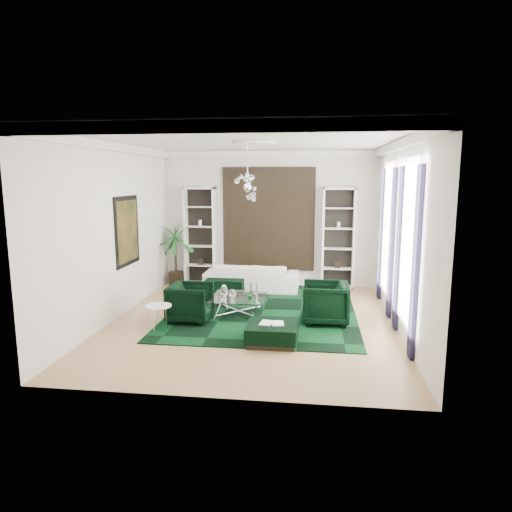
# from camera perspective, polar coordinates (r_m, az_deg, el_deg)

# --- Properties ---
(floor) EXTENTS (6.00, 7.00, 0.02)m
(floor) POSITION_cam_1_polar(r_m,az_deg,el_deg) (9.92, -0.46, -8.24)
(floor) COLOR tan
(floor) RESTS_ON ground
(ceiling) EXTENTS (6.00, 7.00, 0.02)m
(ceiling) POSITION_cam_1_polar(r_m,az_deg,el_deg) (9.47, -0.49, 14.33)
(ceiling) COLOR white
(ceiling) RESTS_ON ground
(wall_back) EXTENTS (6.00, 0.02, 3.80)m
(wall_back) POSITION_cam_1_polar(r_m,az_deg,el_deg) (12.98, 1.61, 4.64)
(wall_back) COLOR silver
(wall_back) RESTS_ON ground
(wall_front) EXTENTS (6.00, 0.02, 3.80)m
(wall_front) POSITION_cam_1_polar(r_m,az_deg,el_deg) (6.09, -4.91, -1.20)
(wall_front) COLOR silver
(wall_front) RESTS_ON ground
(wall_left) EXTENTS (0.02, 7.00, 3.80)m
(wall_left) POSITION_cam_1_polar(r_m,az_deg,el_deg) (10.35, -17.25, 2.91)
(wall_left) COLOR silver
(wall_left) RESTS_ON ground
(wall_right) EXTENTS (0.02, 7.00, 3.80)m
(wall_right) POSITION_cam_1_polar(r_m,az_deg,el_deg) (9.58, 17.67, 2.37)
(wall_right) COLOR silver
(wall_right) RESTS_ON ground
(crown_molding) EXTENTS (6.00, 7.00, 0.18)m
(crown_molding) POSITION_cam_1_polar(r_m,az_deg,el_deg) (9.46, -0.49, 13.67)
(crown_molding) COLOR white
(crown_molding) RESTS_ON ceiling
(ceiling_medallion) EXTENTS (0.90, 0.90, 0.05)m
(ceiling_medallion) POSITION_cam_1_polar(r_m,az_deg,el_deg) (9.76, -0.25, 13.96)
(ceiling_medallion) COLOR white
(ceiling_medallion) RESTS_ON ceiling
(tapestry) EXTENTS (2.50, 0.06, 2.80)m
(tapestry) POSITION_cam_1_polar(r_m,az_deg,el_deg) (12.93, 1.58, 4.62)
(tapestry) COLOR black
(tapestry) RESTS_ON wall_back
(shelving_left) EXTENTS (0.90, 0.38, 2.80)m
(shelving_left) POSITION_cam_1_polar(r_m,az_deg,el_deg) (13.17, -6.97, 2.46)
(shelving_left) COLOR white
(shelving_left) RESTS_ON floor
(shelving_right) EXTENTS (0.90, 0.38, 2.80)m
(shelving_right) POSITION_cam_1_polar(r_m,az_deg,el_deg) (12.79, 10.24, 2.16)
(shelving_right) COLOR white
(shelving_right) RESTS_ON floor
(painting) EXTENTS (0.04, 1.30, 1.60)m
(painting) POSITION_cam_1_polar(r_m,az_deg,el_deg) (10.88, -15.75, 3.03)
(painting) COLOR black
(painting) RESTS_ON wall_left
(window_near) EXTENTS (0.03, 1.10, 2.90)m
(window_near) POSITION_cam_1_polar(r_m,az_deg,el_deg) (8.70, 18.59, 1.62)
(window_near) COLOR white
(window_near) RESTS_ON wall_right
(curtain_near_a) EXTENTS (0.07, 0.30, 3.25)m
(curtain_near_a) POSITION_cam_1_polar(r_m,az_deg,el_deg) (7.98, 19.33, -0.93)
(curtain_near_a) COLOR black
(curtain_near_a) RESTS_ON floor
(curtain_near_b) EXTENTS (0.07, 0.30, 3.25)m
(curtain_near_b) POSITION_cam_1_polar(r_m,az_deg,el_deg) (9.49, 17.40, 0.79)
(curtain_near_b) COLOR black
(curtain_near_b) RESTS_ON floor
(window_far) EXTENTS (0.03, 1.10, 2.90)m
(window_far) POSITION_cam_1_polar(r_m,az_deg,el_deg) (11.05, 16.19, 3.37)
(window_far) COLOR white
(window_far) RESTS_ON wall_right
(curtain_far_a) EXTENTS (0.07, 0.30, 3.25)m
(curtain_far_a) POSITION_cam_1_polar(r_m,az_deg,el_deg) (10.31, 16.59, 1.51)
(curtain_far_a) COLOR black
(curtain_far_a) RESTS_ON floor
(curtain_far_b) EXTENTS (0.07, 0.30, 3.25)m
(curtain_far_b) POSITION_cam_1_polar(r_m,az_deg,el_deg) (11.84, 15.39, 2.59)
(curtain_far_b) COLOR black
(curtain_far_b) RESTS_ON floor
(rug) EXTENTS (4.20, 5.00, 0.02)m
(rug) POSITION_cam_1_polar(r_m,az_deg,el_deg) (10.74, 0.95, -6.72)
(rug) COLOR black
(rug) RESTS_ON floor
(sofa) EXTENTS (2.54, 0.99, 0.74)m
(sofa) POSITION_cam_1_polar(r_m,az_deg,el_deg) (12.50, -0.52, -2.65)
(sofa) COLOR white
(sofa) RESTS_ON floor
(armchair_left) EXTENTS (0.90, 0.87, 0.82)m
(armchair_left) POSITION_cam_1_polar(r_m,az_deg,el_deg) (9.95, -8.21, -5.77)
(armchair_left) COLOR black
(armchair_left) RESTS_ON floor
(armchair_right) EXTENTS (0.96, 0.94, 0.88)m
(armchair_right) POSITION_cam_1_polar(r_m,az_deg,el_deg) (9.82, 8.64, -5.81)
(armchair_right) COLOR black
(armchair_right) RESTS_ON floor
(coffee_table) EXTENTS (1.21, 1.21, 0.41)m
(coffee_table) POSITION_cam_1_polar(r_m,az_deg,el_deg) (10.36, -2.16, -6.20)
(coffee_table) COLOR white
(coffee_table) RESTS_ON floor
(ottoman_side) EXTENTS (0.99, 0.99, 0.44)m
(ottoman_side) POSITION_cam_1_polar(r_m,az_deg,el_deg) (12.20, -3.72, -3.72)
(ottoman_side) COLOR black
(ottoman_side) RESTS_ON floor
(ottoman_front) EXTENTS (0.93, 0.93, 0.37)m
(ottoman_front) POSITION_cam_1_polar(r_m,az_deg,el_deg) (8.66, 2.01, -9.60)
(ottoman_front) COLOR black
(ottoman_front) RESTS_ON floor
(book) EXTENTS (0.45, 0.30, 0.03)m
(book) POSITION_cam_1_polar(r_m,az_deg,el_deg) (8.59, 2.02, -8.34)
(book) COLOR white
(book) RESTS_ON ottoman_front
(side_table) EXTENTS (0.53, 0.53, 0.51)m
(side_table) POSITION_cam_1_polar(r_m,az_deg,el_deg) (9.52, -12.05, -7.58)
(side_table) COLOR white
(side_table) RESTS_ON floor
(palm) EXTENTS (1.44, 1.44, 2.31)m
(palm) POSITION_cam_1_polar(r_m,az_deg,el_deg) (13.24, -10.06, 1.35)
(palm) COLOR #175E1F
(palm) RESTS_ON floor
(chandelier) EXTENTS (0.71, 0.71, 0.64)m
(chandelier) POSITION_cam_1_polar(r_m,az_deg,el_deg) (9.92, -1.05, 8.57)
(chandelier) COLOR white
(chandelier) RESTS_ON ceiling
(table_plant) EXTENTS (0.13, 0.10, 0.23)m
(table_plant) POSITION_cam_1_polar(r_m,az_deg,el_deg) (9.99, -0.70, -4.87)
(table_plant) COLOR #175E1F
(table_plant) RESTS_ON coffee_table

